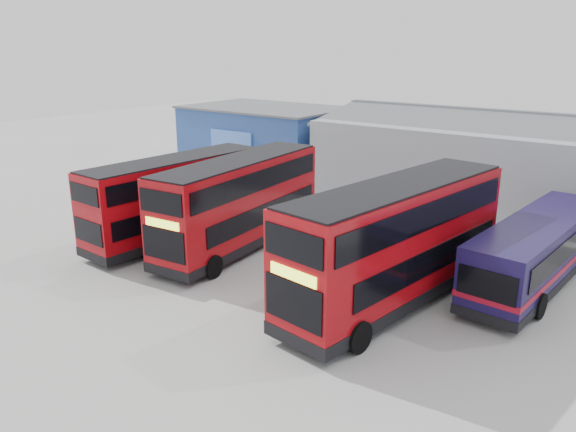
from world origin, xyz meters
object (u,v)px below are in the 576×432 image
(office_block, at_px, (266,139))
(double_decker_left, at_px, (176,200))
(single_decker_blue, at_px, (537,253))
(double_decker_centre, at_px, (240,205))
(panel_van, at_px, (208,168))
(double_decker_right, at_px, (396,245))
(maintenance_shed, at_px, (573,170))

(office_block, xyz_separation_m, double_decker_left, (6.75, -15.66, -0.43))
(office_block, distance_m, single_decker_blue, 25.56)
(office_block, height_order, single_decker_blue, office_block)
(double_decker_centre, bearing_deg, panel_van, 135.83)
(office_block, bearing_deg, double_decker_centre, -55.09)
(double_decker_centre, distance_m, panel_van, 14.04)
(panel_van, bearing_deg, double_decker_left, -42.16)
(double_decker_right, height_order, panel_van, double_decker_right)
(single_decker_blue, distance_m, panel_van, 24.33)
(single_decker_blue, relative_size, panel_van, 2.21)
(double_decker_centre, relative_size, panel_van, 2.22)
(single_decker_blue, xyz_separation_m, panel_van, (-23.88, 4.68, -0.31))
(double_decker_left, height_order, single_decker_blue, double_decker_left)
(maintenance_shed, xyz_separation_m, double_decker_right, (-2.77, -17.75, -0.19))
(double_decker_left, relative_size, double_decker_centre, 0.95)
(double_decker_centre, bearing_deg, maintenance_shed, 49.54)
(office_block, relative_size, panel_van, 2.50)
(maintenance_shed, relative_size, single_decker_blue, 2.80)
(double_decker_right, bearing_deg, panel_van, 161.08)
(maintenance_shed, height_order, panel_van, maintenance_shed)
(double_decker_centre, distance_m, single_decker_blue, 13.63)
(double_decker_centre, bearing_deg, double_decker_left, -169.83)
(maintenance_shed, height_order, double_decker_right, maintenance_shed)
(double_decker_left, bearing_deg, panel_van, -50.48)
(panel_van, bearing_deg, double_decker_centre, -28.20)
(office_block, distance_m, double_decker_left, 17.06)
(double_decker_left, relative_size, single_decker_blue, 0.95)
(office_block, distance_m, double_decker_right, 24.85)
(maintenance_shed, xyz_separation_m, double_decker_centre, (-11.75, -16.70, -0.35))
(maintenance_shed, distance_m, panel_van, 24.04)
(maintenance_shed, relative_size, double_decker_centre, 2.80)
(office_block, distance_m, panel_van, 6.13)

